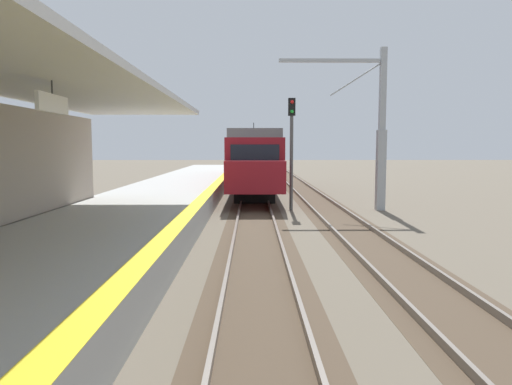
% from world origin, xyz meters
% --- Properties ---
extents(station_platform, '(5.00, 80.00, 0.91)m').
position_xyz_m(station_platform, '(-2.50, 16.00, 0.45)').
color(station_platform, '#A8A8A3').
rests_on(station_platform, ground).
extents(track_pair_nearest_platform, '(2.34, 120.00, 0.16)m').
position_xyz_m(track_pair_nearest_platform, '(1.90, 20.00, 0.05)').
color(track_pair_nearest_platform, '#4C3D2D').
rests_on(track_pair_nearest_platform, ground).
extents(track_pair_middle, '(2.34, 120.00, 0.16)m').
position_xyz_m(track_pair_middle, '(5.30, 20.00, 0.05)').
color(track_pair_middle, '#4C3D2D').
rests_on(track_pair_middle, ground).
extents(approaching_train, '(2.93, 19.60, 4.76)m').
position_xyz_m(approaching_train, '(1.90, 31.98, 2.18)').
color(approaching_train, maroon).
rests_on(approaching_train, ground).
extents(rail_signal_post, '(0.32, 0.34, 5.20)m').
position_xyz_m(rail_signal_post, '(3.60, 22.79, 3.19)').
color(rail_signal_post, '#4C4C4C').
rests_on(rail_signal_post, ground).
extents(catenary_pylon_far_side, '(5.00, 0.40, 7.50)m').
position_xyz_m(catenary_pylon_far_side, '(7.49, 22.84, 3.60)').
color(catenary_pylon_far_side, '#9EA3A8').
rests_on(catenary_pylon_far_side, ground).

